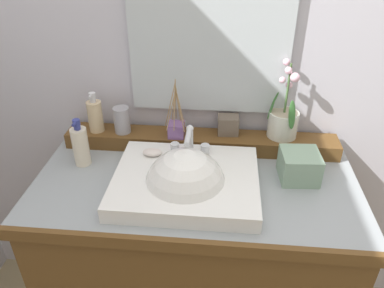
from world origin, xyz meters
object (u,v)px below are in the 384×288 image
at_px(sink_basin, 186,186).
at_px(tissue_box, 299,166).
at_px(soap_bar, 152,152).
at_px(soap_dispenser, 95,115).
at_px(potted_plant, 283,119).
at_px(lotion_bottle, 81,146).
at_px(reed_diffuser, 176,128).
at_px(tumbler_cup, 122,120).
at_px(trinket_box, 228,125).

height_order(sink_basin, tissue_box, sink_basin).
relative_size(soap_bar, soap_dispenser, 0.43).
xyz_separation_m(sink_basin, potted_plant, (0.34, 0.30, 0.11)).
distance_m(sink_basin, lotion_bottle, 0.42).
bearing_deg(soap_bar, sink_basin, -42.30).
distance_m(soap_dispenser, tissue_box, 0.79).
bearing_deg(reed_diffuser, tumbler_cup, 176.41).
bearing_deg(sink_basin, soap_dispenser, 144.69).
xyz_separation_m(potted_plant, trinket_box, (-0.21, -0.00, -0.03)).
bearing_deg(trinket_box, lotion_bottle, -165.34).
bearing_deg(sink_basin, tissue_box, 15.79).
distance_m(reed_diffuser, trinket_box, 0.20).
bearing_deg(soap_bar, tissue_box, -1.25).
bearing_deg(reed_diffuser, trinket_box, 11.74).
bearing_deg(tissue_box, soap_dispenser, 168.06).
bearing_deg(potted_plant, sink_basin, -138.83).
bearing_deg(potted_plant, tumbler_cup, -177.40).
xyz_separation_m(soap_dispenser, lotion_bottle, (-0.01, -0.15, -0.05)).
relative_size(tumbler_cup, trinket_box, 1.31).
relative_size(lotion_bottle, tissue_box, 1.42).
height_order(potted_plant, reed_diffuser, potted_plant).
bearing_deg(sink_basin, lotion_bottle, 162.53).
bearing_deg(tissue_box, lotion_bottle, 178.81).
bearing_deg(soap_dispenser, sink_basin, -35.31).
xyz_separation_m(trinket_box, lotion_bottle, (-0.53, -0.17, -0.02)).
bearing_deg(tissue_box, potted_plant, 103.13).
bearing_deg(trinket_box, tissue_box, -40.31).
distance_m(potted_plant, tissue_box, 0.21).
bearing_deg(lotion_bottle, sink_basin, -17.47).
xyz_separation_m(sink_basin, soap_bar, (-0.13, 0.12, 0.05)).
bearing_deg(soap_bar, lotion_bottle, 178.95).
bearing_deg(tumbler_cup, soap_bar, -45.76).
xyz_separation_m(soap_bar, tissue_box, (0.52, -0.01, -0.02)).
height_order(sink_basin, potted_plant, potted_plant).
bearing_deg(potted_plant, soap_bar, -159.38).
relative_size(sink_basin, potted_plant, 1.58).
bearing_deg(potted_plant, tissue_box, -76.87).
xyz_separation_m(sink_basin, reed_diffuser, (-0.06, 0.26, 0.07)).
relative_size(reed_diffuser, tissue_box, 1.81).
xyz_separation_m(sink_basin, lotion_bottle, (-0.40, 0.13, 0.06)).
xyz_separation_m(trinket_box, tissue_box, (0.25, -0.19, -0.05)).
xyz_separation_m(sink_basin, tumbler_cup, (-0.28, 0.27, 0.09)).
height_order(potted_plant, tumbler_cup, potted_plant).
distance_m(reed_diffuser, lotion_bottle, 0.36).
height_order(sink_basin, soap_dispenser, soap_dispenser).
xyz_separation_m(tumbler_cup, tissue_box, (0.67, -0.16, -0.06)).
height_order(soap_bar, potted_plant, potted_plant).
distance_m(soap_bar, tissue_box, 0.52).
distance_m(tumbler_cup, tissue_box, 0.69).
distance_m(potted_plant, trinket_box, 0.21).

